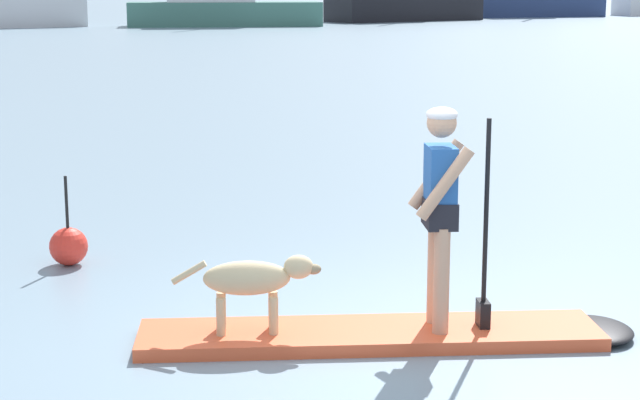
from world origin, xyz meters
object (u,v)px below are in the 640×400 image
marker_buoy (69,246)px  person_paddler (442,203)px  dog (254,280)px  moored_boat_outer (220,3)px  paddleboard (400,334)px

marker_buoy → person_paddler: bearing=-55.4°
dog → moored_boat_outer: size_ratio=0.09×
paddleboard → dog: size_ratio=3.52×
dog → moored_boat_outer: (16.33, 54.75, 0.85)m
dog → marker_buoy: marker_buoy is taller
paddleboard → dog: (-1.05, 0.34, 0.45)m
person_paddler → dog: 1.51m
paddleboard → person_paddler: bearing=-18.1°
paddleboard → marker_buoy: bearing=121.8°
dog → marker_buoy: (-0.92, 2.82, -0.31)m
paddleboard → person_paddler: (0.28, -0.09, 1.01)m
paddleboard → person_paddler: size_ratio=2.27×
moored_boat_outer → marker_buoy: bearing=-108.4°
person_paddler → paddleboard: bearing=161.9°
moored_boat_outer → paddleboard: bearing=-105.5°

